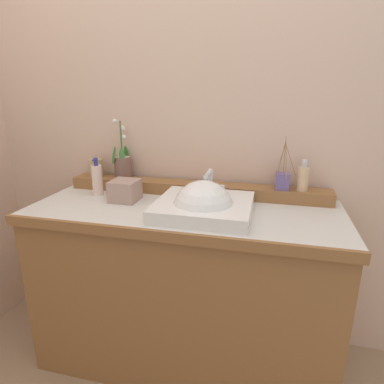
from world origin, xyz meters
The scene contains 11 objects.
floor centered at (0.00, 0.00, -0.05)m, with size 3.19×3.74×0.10m, color #9E7E60.
wall_back centered at (0.00, 0.39, 1.30)m, with size 3.19×0.20×2.60m, color beige.
vanity_cabinet centered at (0.00, 0.00, 0.42)m, with size 1.43×0.58×0.84m.
back_ledge centered at (0.00, 0.21, 0.87)m, with size 1.35×0.11×0.06m, color brown.
sink_basin centered at (0.10, -0.06, 0.86)m, with size 0.41×0.39×0.29m.
potted_plant centered at (-0.41, 0.23, 0.98)m, with size 0.09×0.11×0.32m.
soap_dispenser centered at (0.53, 0.21, 0.96)m, with size 0.05×0.06×0.15m.
tumbler_cup centered at (-0.56, 0.22, 0.95)m, with size 0.07×0.07×0.10m, color tan.
reed_diffuser centered at (0.43, 0.21, 0.94)m, with size 0.10×0.09×0.25m.
lotion_bottle centered at (-0.48, 0.09, 0.92)m, with size 0.05×0.06×0.19m.
tissue_box centered at (-0.31, 0.03, 0.89)m, with size 0.13×0.13×0.10m, color tan.
Camera 1 is at (0.38, -1.36, 1.35)m, focal length 30.50 mm.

